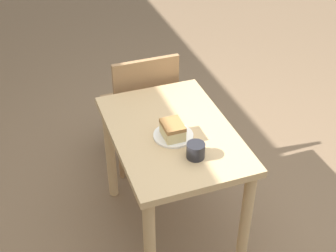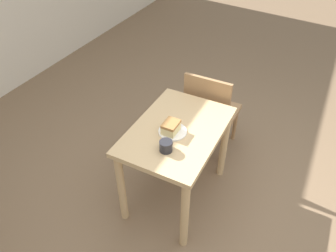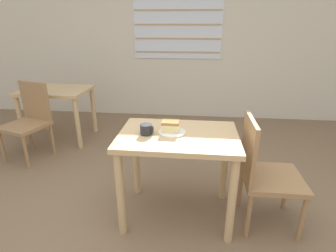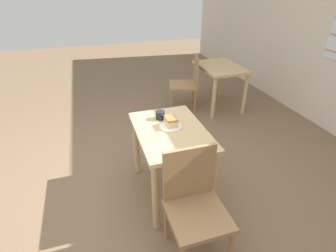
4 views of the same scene
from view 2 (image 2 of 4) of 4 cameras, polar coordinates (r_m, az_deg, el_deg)
name	(u,v)px [view 2 (image 2 of 4)]	position (r m, az deg, el deg)	size (l,w,h in m)	color
ground_plane	(218,225)	(2.77, 8.68, -16.64)	(14.00, 14.00, 0.00)	#7A6047
dining_table_near	(177,142)	(2.49, 1.54, -2.84)	(0.90, 0.63, 0.74)	tan
chair_near_window	(210,111)	(3.04, 7.34, 2.64)	(0.44, 0.44, 0.89)	#9E754C
plate	(173,131)	(2.37, 0.81, -0.96)	(0.21, 0.21, 0.01)	white
cake_slice	(171,127)	(2.33, 0.50, -0.19)	(0.13, 0.10, 0.08)	beige
coffee_mug	(166,146)	(2.21, -0.31, -3.45)	(0.10, 0.09, 0.08)	#232328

